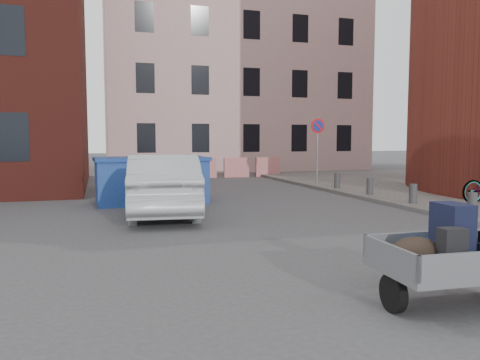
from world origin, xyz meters
name	(u,v)px	position (x,y,z in m)	size (l,w,h in m)	color
ground	(249,248)	(0.00, 0.00, 0.00)	(120.00, 120.00, 0.00)	#38383A
building_pink	(232,61)	(6.00, 22.00, 7.00)	(16.00, 8.00, 14.00)	#CC9E9D
no_parking_sign	(318,137)	(6.00, 9.48, 2.01)	(0.60, 0.09, 2.65)	gray
bollards	(413,194)	(6.00, 3.40, 0.40)	(0.22, 9.02, 0.55)	#3A3A3D
barriers	(236,167)	(4.20, 15.00, 0.50)	(4.70, 0.18, 1.00)	red
trailer	(449,255)	(1.30, -3.43, 0.61)	(1.66, 1.84, 1.20)	black
dumpster	(152,180)	(-0.99, 6.54, 0.70)	(3.42, 1.88, 1.40)	#1F4197
silver_car	(163,184)	(-0.95, 4.21, 0.78)	(1.65, 4.72, 1.56)	#A8ACB0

